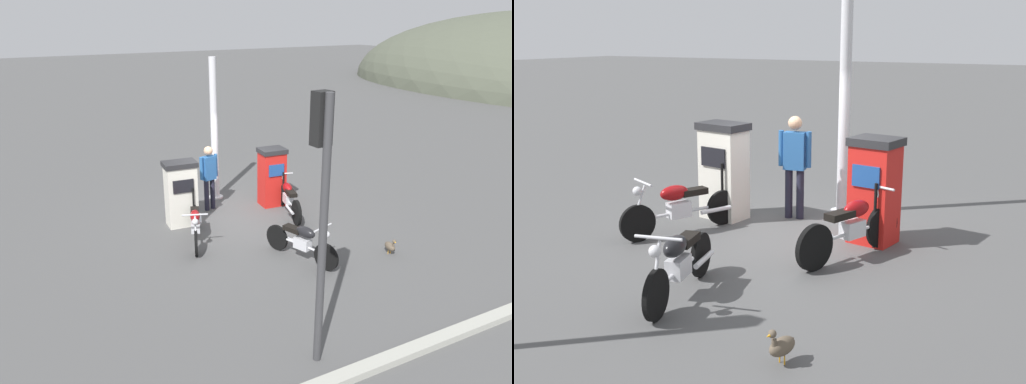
{
  "view_description": "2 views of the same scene",
  "coord_description": "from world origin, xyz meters",
  "views": [
    {
      "loc": [
        10.45,
        -5.75,
        4.95
      ],
      "look_at": [
        1.15,
        -0.03,
        1.04
      ],
      "focal_mm": 34.57,
      "sensor_mm": 36.0,
      "label": 1
    },
    {
      "loc": [
        8.53,
        4.49,
        3.08
      ],
      "look_at": [
        1.35,
        0.45,
        1.02
      ],
      "focal_mm": 44.57,
      "sensor_mm": 36.0,
      "label": 2
    }
  ],
  "objects": [
    {
      "name": "ground_plane",
      "position": [
        0.0,
        0.0,
        0.0
      ],
      "size": [
        120.0,
        120.0,
        0.0
      ],
      "primitive_type": "plane",
      "color": "#4C4C4C"
    },
    {
      "name": "fuel_pump_near",
      "position": [
        -0.24,
        -1.34,
        0.83
      ],
      "size": [
        0.67,
        0.87,
        1.64
      ],
      "color": "silver",
      "rests_on": "ground"
    },
    {
      "name": "fuel_pump_far",
      "position": [
        -0.24,
        1.34,
        0.81
      ],
      "size": [
        0.71,
        0.77,
        1.6
      ],
      "color": "red",
      "rests_on": "ground"
    },
    {
      "name": "motorcycle_near_pump",
      "position": [
        0.83,
        -1.47,
        0.45
      ],
      "size": [
        1.94,
        1.01,
        0.93
      ],
      "color": "black",
      "rests_on": "ground"
    },
    {
      "name": "motorcycle_far_pump",
      "position": [
        0.58,
        1.32,
        0.45
      ],
      "size": [
        1.98,
        0.86,
        0.96
      ],
      "color": "black",
      "rests_on": "ground"
    },
    {
      "name": "motorcycle_extra",
      "position": [
        2.87,
        0.07,
        0.46
      ],
      "size": [
        1.89,
        0.68,
        0.93
      ],
      "color": "black",
      "rests_on": "ground"
    },
    {
      "name": "attendant_person",
      "position": [
        -0.81,
        -0.29,
        1.02
      ],
      "size": [
        0.28,
        0.58,
        1.75
      ],
      "color": "#1E1E2D",
      "rests_on": "ground"
    },
    {
      "name": "wandering_duck",
      "position": [
        3.67,
        1.88,
        0.19
      ],
      "size": [
        0.4,
        0.24,
        0.4
      ],
      "color": "brown",
      "rests_on": "ground"
    },
    {
      "name": "canopy_support_pole",
      "position": [
        -1.55,
        0.28,
        1.9
      ],
      "size": [
        0.4,
        0.4,
        3.95
      ],
      "color": "silver",
      "rests_on": "ground"
    }
  ]
}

